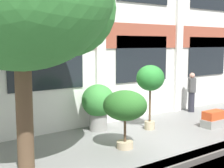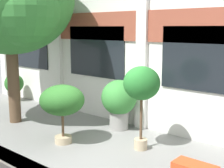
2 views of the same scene
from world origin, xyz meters
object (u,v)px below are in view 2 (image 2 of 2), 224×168
object	(u,v)px
potted_plant_low_pan	(142,86)
potted_plant_fluted_column	(14,86)
broadleaf_tree	(9,1)
potted_plant_tall_urn	(62,101)
potted_plant_stone_basin	(119,100)

from	to	relation	value
potted_plant_low_pan	potted_plant_fluted_column	xyz separation A→B (m)	(-7.18, 0.89, -0.98)
broadleaf_tree	potted_plant_fluted_column	size ratio (longest dim) A/B	5.04
potted_plant_low_pan	broadleaf_tree	bearing A→B (deg)	-170.37
potted_plant_tall_urn	potted_plant_stone_basin	size ratio (longest dim) A/B	1.05
potted_plant_tall_urn	potted_plant_low_pan	distance (m)	2.15
broadleaf_tree	potted_plant_stone_basin	distance (m)	4.57
broadleaf_tree	potted_plant_stone_basin	size ratio (longest dim) A/B	3.78
potted_plant_tall_urn	potted_plant_fluted_column	distance (m)	5.69
potted_plant_stone_basin	potted_plant_low_pan	xyz separation A→B (m)	(1.45, -0.89, 0.74)
broadleaf_tree	potted_plant_tall_urn	xyz separation A→B (m)	(2.67, -0.24, -2.72)
broadleaf_tree	potted_plant_low_pan	bearing A→B (deg)	9.63
potted_plant_stone_basin	potted_plant_low_pan	world-z (taller)	potted_plant_low_pan
broadleaf_tree	potted_plant_low_pan	xyz separation A→B (m)	(4.51, 0.76, -2.23)
potted_plant_low_pan	potted_plant_fluted_column	size ratio (longest dim) A/B	1.87
potted_plant_tall_urn	potted_plant_stone_basin	bearing A→B (deg)	78.44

